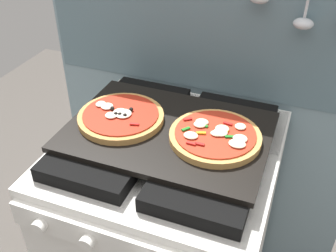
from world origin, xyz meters
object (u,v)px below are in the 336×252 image
at_px(baking_tray, 168,131).
at_px(pizza_right, 216,135).
at_px(stove, 168,242).
at_px(pizza_left, 121,116).

xyz_separation_m(baking_tray, pizza_right, (0.13, 0.00, 0.02)).
distance_m(stove, pizza_right, 0.50).
bearing_deg(pizza_right, stove, -177.47).
relative_size(baking_tray, pizza_right, 2.27).
distance_m(stove, pizza_left, 0.50).
bearing_deg(pizza_left, baking_tray, 2.53).
bearing_deg(stove, baking_tray, 90.00).
height_order(stove, pizza_right, pizza_right).
relative_size(baking_tray, pizza_left, 2.27).
bearing_deg(pizza_right, baking_tray, -178.19).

